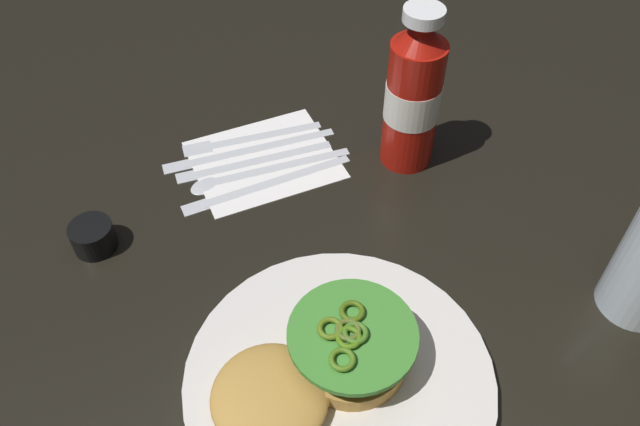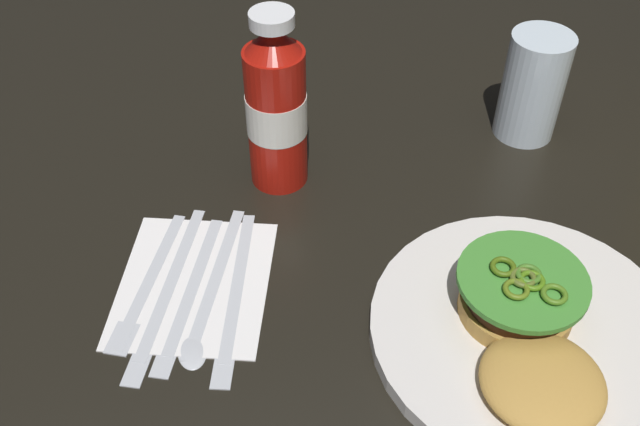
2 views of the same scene
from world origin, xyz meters
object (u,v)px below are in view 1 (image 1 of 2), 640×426
condiment_cup (93,237)px  steak_knife (257,185)px  spoon_utensil (248,173)px  ketchup_bottle (413,96)px  burger_sandwich (322,364)px  fork_utensil (240,138)px  dinner_plate (339,380)px  butter_knife (239,151)px  napkin (266,158)px  table_knife (246,161)px

condiment_cup → steak_knife: (-0.19, 0.04, -0.01)m
spoon_utensil → condiment_cup: bearing=-5.0°
spoon_utensil → ketchup_bottle: bearing=149.9°
burger_sandwich → fork_utensil: burger_sandwich is taller
fork_utensil → condiment_cup: bearing=10.6°
fork_utensil → spoon_utensil: 0.07m
condiment_cup → steak_knife: bearing=167.6°
dinner_plate → butter_knife: dinner_plate is taller
dinner_plate → butter_knife: (-0.11, -0.32, -0.00)m
ketchup_bottle → burger_sandwich: bearing=31.3°
burger_sandwich → condiment_cup: (0.08, -0.28, -0.02)m
burger_sandwich → fork_utensil: 0.35m
fork_utensil → napkin: bearing=95.8°
fork_utensil → butter_knife: bearing=51.2°
table_knife → napkin: bearing=159.0°
table_knife → steak_knife: (0.01, 0.04, 0.00)m
dinner_plate → steak_knife: (-0.09, -0.25, -0.00)m
condiment_cup → spoon_utensil: 0.19m
condiment_cup → table_knife: bearing=-179.4°
burger_sandwich → table_knife: (-0.12, -0.29, -0.03)m
ketchup_bottle → condiment_cup: size_ratio=4.34×
fork_utensil → table_knife: size_ratio=0.90×
condiment_cup → fork_utensil: 0.23m
napkin → butter_knife: bearing=-57.5°
burger_sandwich → condiment_cup: bearing=-73.6°
steak_knife → dinner_plate: bearing=69.9°
condiment_cup → steak_knife: size_ratio=0.22×
steak_knife → napkin: bearing=-137.9°
dinner_plate → ketchup_bottle: ketchup_bottle is taller
dinner_plate → burger_sandwich: (0.01, -0.01, 0.03)m
butter_knife → napkin: bearing=122.5°
butter_knife → steak_knife: size_ratio=1.01×
spoon_utensil → napkin: bearing=-164.1°
ketchup_bottle → spoon_utensil: ketchup_bottle is taller
table_knife → spoon_utensil: bearing=61.5°
condiment_cup → napkin: size_ratio=0.27×
fork_utensil → burger_sandwich: bearing=67.2°
fork_utensil → steak_knife: size_ratio=0.82×
condiment_cup → napkin: bearing=178.2°
ketchup_bottle → fork_utensil: bearing=-48.1°
butter_knife → spoon_utensil: size_ratio=1.12×
dinner_plate → spoon_utensil: (-0.10, -0.28, -0.00)m
napkin → fork_utensil: size_ratio=0.99×
ketchup_bottle → spoon_utensil: size_ratio=1.07×
napkin → spoon_utensil: (0.03, 0.01, 0.00)m
burger_sandwich → fork_utensil: size_ratio=1.11×
butter_knife → steak_knife: (0.02, 0.06, 0.00)m
table_knife → spoon_utensil: (0.01, 0.02, -0.00)m
fork_utensil → steak_knife: same height
dinner_plate → fork_utensil: (-0.13, -0.34, -0.00)m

